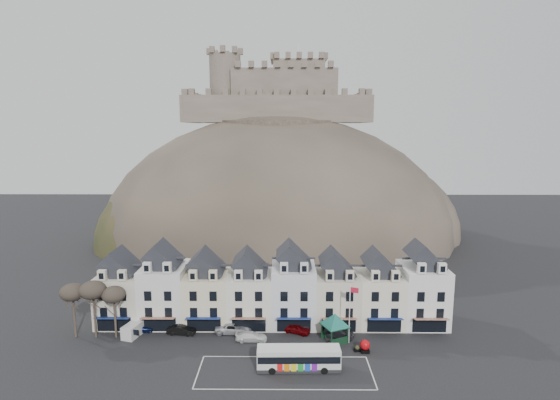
{
  "coord_description": "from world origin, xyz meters",
  "views": [
    {
      "loc": [
        1.78,
        -49.81,
        30.72
      ],
      "look_at": [
        1.21,
        24.0,
        18.4
      ],
      "focal_mm": 28.0,
      "sensor_mm": 36.0,
      "label": 1
    }
  ],
  "objects_px": {
    "white_van": "(134,329)",
    "car_black": "(181,330)",
    "bus_shelter": "(335,320)",
    "car_navy": "(140,328)",
    "car_silver": "(233,328)",
    "red_buoy": "(365,346)",
    "flagpole": "(350,310)",
    "car_white": "(251,336)",
    "bus": "(299,357)",
    "car_charcoal": "(339,333)",
    "car_maroon": "(296,328)"
  },
  "relations": [
    {
      "from": "white_van",
      "to": "bus_shelter",
      "type": "bearing_deg",
      "value": 12.44
    },
    {
      "from": "car_black",
      "to": "bus_shelter",
      "type": "bearing_deg",
      "value": -87.54
    },
    {
      "from": "white_van",
      "to": "car_white",
      "type": "bearing_deg",
      "value": 10.27
    },
    {
      "from": "car_navy",
      "to": "bus",
      "type": "bearing_deg",
      "value": -128.44
    },
    {
      "from": "flagpole",
      "to": "car_silver",
      "type": "distance_m",
      "value": 17.9
    },
    {
      "from": "white_van",
      "to": "car_black",
      "type": "xyz_separation_m",
      "value": [
        6.96,
        0.3,
        -0.27
      ]
    },
    {
      "from": "red_buoy",
      "to": "bus",
      "type": "bearing_deg",
      "value": -154.52
    },
    {
      "from": "bus_shelter",
      "to": "car_silver",
      "type": "xyz_separation_m",
      "value": [
        -15.04,
        2.49,
        -2.52
      ]
    },
    {
      "from": "flagpole",
      "to": "car_charcoal",
      "type": "xyz_separation_m",
      "value": [
        -1.34,
        1.62,
        -4.26
      ]
    },
    {
      "from": "car_navy",
      "to": "car_maroon",
      "type": "xyz_separation_m",
      "value": [
        23.8,
        0.0,
        0.04
      ]
    },
    {
      "from": "flagpole",
      "to": "car_silver",
      "type": "xyz_separation_m",
      "value": [
        -17.11,
        3.08,
        -4.23
      ]
    },
    {
      "from": "bus",
      "to": "car_white",
      "type": "bearing_deg",
      "value": 130.37
    },
    {
      "from": "car_charcoal",
      "to": "car_black",
      "type": "bearing_deg",
      "value": 106.54
    },
    {
      "from": "car_black",
      "to": "car_silver",
      "type": "xyz_separation_m",
      "value": [
        7.75,
        0.55,
        0.05
      ]
    },
    {
      "from": "white_van",
      "to": "red_buoy",
      "type": "bearing_deg",
      "value": 7.54
    },
    {
      "from": "bus_shelter",
      "to": "car_maroon",
      "type": "bearing_deg",
      "value": 130.73
    },
    {
      "from": "car_charcoal",
      "to": "car_white",
      "type": "bearing_deg",
      "value": 113.3
    },
    {
      "from": "bus_shelter",
      "to": "car_charcoal",
      "type": "bearing_deg",
      "value": 29.59
    },
    {
      "from": "bus",
      "to": "car_charcoal",
      "type": "height_order",
      "value": "bus"
    },
    {
      "from": "car_navy",
      "to": "car_black",
      "type": "xyz_separation_m",
      "value": [
        6.48,
        -0.57,
        0.01
      ]
    },
    {
      "from": "bus_shelter",
      "to": "red_buoy",
      "type": "relative_size",
      "value": 3.47
    },
    {
      "from": "car_silver",
      "to": "white_van",
      "type": "bearing_deg",
      "value": 95.04
    },
    {
      "from": "bus",
      "to": "car_white",
      "type": "xyz_separation_m",
      "value": [
        -6.64,
        7.55,
        -0.99
      ]
    },
    {
      "from": "bus",
      "to": "car_silver",
      "type": "xyz_separation_m",
      "value": [
        -9.54,
        10.04,
        -0.9
      ]
    },
    {
      "from": "red_buoy",
      "to": "white_van",
      "type": "bearing_deg",
      "value": 171.96
    },
    {
      "from": "flagpole",
      "to": "car_white",
      "type": "relative_size",
      "value": 1.91
    },
    {
      "from": "red_buoy",
      "to": "car_silver",
      "type": "xyz_separation_m",
      "value": [
        -18.87,
        5.59,
        -0.14
      ]
    },
    {
      "from": "car_silver",
      "to": "car_maroon",
      "type": "distance_m",
      "value": 9.57
    },
    {
      "from": "car_silver",
      "to": "car_white",
      "type": "distance_m",
      "value": 3.82
    },
    {
      "from": "car_maroon",
      "to": "car_black",
      "type": "bearing_deg",
      "value": 115.73
    },
    {
      "from": "white_van",
      "to": "car_black",
      "type": "height_order",
      "value": "white_van"
    },
    {
      "from": "red_buoy",
      "to": "white_van",
      "type": "relative_size",
      "value": 0.38
    },
    {
      "from": "white_van",
      "to": "car_charcoal",
      "type": "height_order",
      "value": "white_van"
    },
    {
      "from": "car_black",
      "to": "car_white",
      "type": "xyz_separation_m",
      "value": [
        10.65,
        -1.93,
        -0.04
      ]
    },
    {
      "from": "bus",
      "to": "car_black",
      "type": "bearing_deg",
      "value": 150.3
    },
    {
      "from": "flagpole",
      "to": "car_navy",
      "type": "xyz_separation_m",
      "value": [
        -31.34,
        3.09,
        -4.3
      ]
    },
    {
      "from": "car_navy",
      "to": "car_charcoal",
      "type": "height_order",
      "value": "car_charcoal"
    },
    {
      "from": "car_navy",
      "to": "car_charcoal",
      "type": "bearing_deg",
      "value": -108.34
    },
    {
      "from": "bus_shelter",
      "to": "red_buoy",
      "type": "distance_m",
      "value": 5.48
    },
    {
      "from": "car_navy",
      "to": "car_silver",
      "type": "relative_size",
      "value": 0.75
    },
    {
      "from": "bus_shelter",
      "to": "car_silver",
      "type": "bearing_deg",
      "value": 145.91
    },
    {
      "from": "red_buoy",
      "to": "car_charcoal",
      "type": "distance_m",
      "value": 5.16
    },
    {
      "from": "white_van",
      "to": "car_navy",
      "type": "height_order",
      "value": "white_van"
    },
    {
      "from": "car_navy",
      "to": "car_black",
      "type": "relative_size",
      "value": 0.95
    },
    {
      "from": "car_charcoal",
      "to": "red_buoy",
      "type": "bearing_deg",
      "value": -124.41
    },
    {
      "from": "red_buoy",
      "to": "car_navy",
      "type": "distance_m",
      "value": 33.57
    },
    {
      "from": "flagpole",
      "to": "car_black",
      "type": "bearing_deg",
      "value": 174.2
    },
    {
      "from": "car_maroon",
      "to": "car_navy",
      "type": "bearing_deg",
      "value": 113.85
    },
    {
      "from": "bus_shelter",
      "to": "red_buoy",
      "type": "bearing_deg",
      "value": -63.75
    },
    {
      "from": "bus",
      "to": "flagpole",
      "type": "distance_m",
      "value": 10.81
    }
  ]
}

